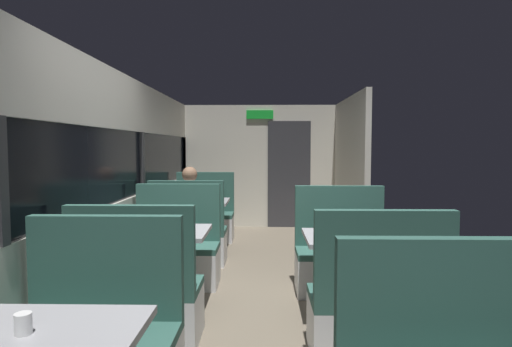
# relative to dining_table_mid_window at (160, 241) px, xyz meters

# --- Properties ---
(ground_plane) EXTENTS (3.30, 9.20, 0.02)m
(ground_plane) POSITION_rel_dining_table_mid_window_xyz_m (0.89, -0.11, -0.65)
(ground_plane) COLOR #665B4C
(carriage_window_panel_left) EXTENTS (0.09, 8.48, 2.30)m
(carriage_window_panel_left) POSITION_rel_dining_table_mid_window_xyz_m (-0.56, -0.11, 0.47)
(carriage_window_panel_left) COLOR beige
(carriage_window_panel_left) RESTS_ON ground_plane
(carriage_end_bulkhead) EXTENTS (2.90, 0.11, 2.30)m
(carriage_end_bulkhead) POSITION_rel_dining_table_mid_window_xyz_m (0.95, 4.09, 0.50)
(carriage_end_bulkhead) COLOR beige
(carriage_end_bulkhead) RESTS_ON ground_plane
(carriage_aisle_panel_right) EXTENTS (0.08, 2.40, 2.30)m
(carriage_aisle_panel_right) POSITION_rel_dining_table_mid_window_xyz_m (2.34, 2.89, 0.51)
(carriage_aisle_panel_right) COLOR beige
(carriage_aisle_panel_right) RESTS_ON ground_plane
(dining_table_mid_window) EXTENTS (0.90, 0.70, 0.74)m
(dining_table_mid_window) POSITION_rel_dining_table_mid_window_xyz_m (0.00, 0.00, 0.00)
(dining_table_mid_window) COLOR #9E9EA3
(dining_table_mid_window) RESTS_ON ground_plane
(bench_mid_window_facing_end) EXTENTS (0.95, 0.50, 1.10)m
(bench_mid_window_facing_end) POSITION_rel_dining_table_mid_window_xyz_m (0.00, -0.70, -0.31)
(bench_mid_window_facing_end) COLOR silver
(bench_mid_window_facing_end) RESTS_ON ground_plane
(bench_mid_window_facing_entry) EXTENTS (0.95, 0.50, 1.10)m
(bench_mid_window_facing_entry) POSITION_rel_dining_table_mid_window_xyz_m (0.00, 0.70, -0.31)
(bench_mid_window_facing_entry) COLOR silver
(bench_mid_window_facing_entry) RESTS_ON ground_plane
(dining_table_far_window) EXTENTS (0.90, 0.70, 0.74)m
(dining_table_far_window) POSITION_rel_dining_table_mid_window_xyz_m (0.00, 2.20, 0.00)
(dining_table_far_window) COLOR #9E9EA3
(dining_table_far_window) RESTS_ON ground_plane
(bench_far_window_facing_end) EXTENTS (0.95, 0.50, 1.10)m
(bench_far_window_facing_end) POSITION_rel_dining_table_mid_window_xyz_m (0.00, 1.50, -0.31)
(bench_far_window_facing_end) COLOR silver
(bench_far_window_facing_end) RESTS_ON ground_plane
(bench_far_window_facing_entry) EXTENTS (0.95, 0.50, 1.10)m
(bench_far_window_facing_entry) POSITION_rel_dining_table_mid_window_xyz_m (0.00, 2.90, -0.31)
(bench_far_window_facing_entry) COLOR silver
(bench_far_window_facing_entry) RESTS_ON ground_plane
(dining_table_rear_aisle) EXTENTS (0.90, 0.70, 0.74)m
(dining_table_rear_aisle) POSITION_rel_dining_table_mid_window_xyz_m (1.79, -0.20, 0.00)
(dining_table_rear_aisle) COLOR #9E9EA3
(dining_table_rear_aisle) RESTS_ON ground_plane
(bench_rear_aisle_facing_end) EXTENTS (0.95, 0.50, 1.10)m
(bench_rear_aisle_facing_end) POSITION_rel_dining_table_mid_window_xyz_m (1.79, -0.90, -0.31)
(bench_rear_aisle_facing_end) COLOR silver
(bench_rear_aisle_facing_end) RESTS_ON ground_plane
(bench_rear_aisle_facing_entry) EXTENTS (0.95, 0.50, 1.10)m
(bench_rear_aisle_facing_entry) POSITION_rel_dining_table_mid_window_xyz_m (1.79, 0.50, -0.31)
(bench_rear_aisle_facing_entry) COLOR silver
(bench_rear_aisle_facing_entry) RESTS_ON ground_plane
(seated_passenger) EXTENTS (0.47, 0.55, 1.26)m
(seated_passenger) POSITION_rel_dining_table_mid_window_xyz_m (0.00, 1.57, -0.10)
(seated_passenger) COLOR #26262D
(seated_passenger) RESTS_ON ground_plane
(coffee_cup_primary) EXTENTS (0.07, 0.07, 0.09)m
(coffee_cup_primary) POSITION_rel_dining_table_mid_window_xyz_m (0.16, 2.31, 0.15)
(coffee_cup_primary) COLOR white
(coffee_cup_primary) RESTS_ON dining_table_far_window
(coffee_cup_secondary) EXTENTS (0.07, 0.07, 0.09)m
(coffee_cup_secondary) POSITION_rel_dining_table_mid_window_xyz_m (-0.03, -2.18, 0.15)
(coffee_cup_secondary) COLOR white
(coffee_cup_secondary) RESTS_ON dining_table_near_window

